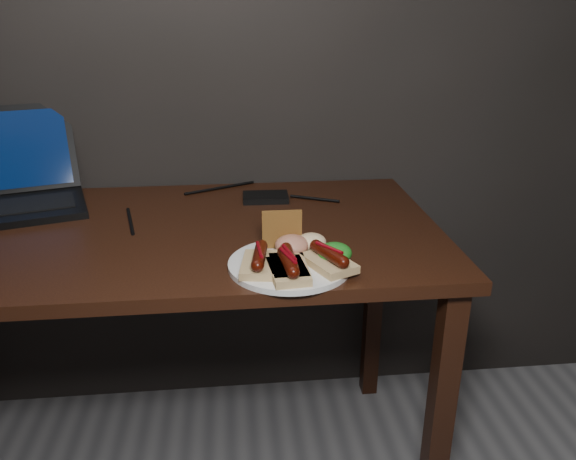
{
  "coord_description": "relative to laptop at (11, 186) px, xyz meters",
  "views": [
    {
      "loc": [
        0.2,
        0.11,
        1.25
      ],
      "look_at": [
        0.32,
        1.17,
        0.82
      ],
      "focal_mm": 35.0,
      "sensor_mm": 36.0,
      "label": 1
    }
  ],
  "objects": [
    {
      "name": "coleslaw_mound",
      "position": [
        0.74,
        -0.39,
        -0.03
      ],
      "size": [
        0.06,
        0.06,
        0.04
      ],
      "primitive_type": "ellipsoid",
      "color": "white",
      "rests_on": "plate"
    },
    {
      "name": "bread_sausage_center",
      "position": [
        0.69,
        -0.49,
        -0.03
      ],
      "size": [
        0.07,
        0.12,
        0.04
      ],
      "color": "#E1C884",
      "rests_on": "plate"
    },
    {
      "name": "crispbread",
      "position": [
        0.68,
        -0.38,
        -0.0
      ],
      "size": [
        0.08,
        0.01,
        0.08
      ],
      "primitive_type": "cube",
      "color": "#A2652C",
      "rests_on": "plate"
    },
    {
      "name": "bread_sausage_left",
      "position": [
        0.63,
        -0.47,
        -0.03
      ],
      "size": [
        0.09,
        0.12,
        0.04
      ],
      "color": "#E1C884",
      "rests_on": "plate"
    },
    {
      "name": "salad_greens",
      "position": [
        0.78,
        -0.46,
        -0.02
      ],
      "size": [
        0.07,
        0.07,
        0.04
      ],
      "primitive_type": "ellipsoid",
      "color": "#115813",
      "rests_on": "plate"
    },
    {
      "name": "laptop",
      "position": [
        0.0,
        0.0,
        0.0
      ],
      "size": [
        0.43,
        0.41,
        0.25
      ],
      "color": "black",
      "rests_on": "desk"
    },
    {
      "name": "desk_cables",
      "position": [
        0.36,
        -0.05,
        -0.05
      ],
      "size": [
        1.02,
        0.39,
        0.01
      ],
      "color": "black",
      "rests_on": "desk"
    },
    {
      "name": "bread_sausage_extra",
      "position": [
        0.68,
        -0.51,
        -0.03
      ],
      "size": [
        0.08,
        0.12,
        0.04
      ],
      "color": "#E1C884",
      "rests_on": "plate"
    },
    {
      "name": "salsa_mound",
      "position": [
        0.7,
        -0.41,
        -0.02
      ],
      "size": [
        0.07,
        0.07,
        0.04
      ],
      "primitive_type": "ellipsoid",
      "color": "#A81110",
      "rests_on": "plate"
    },
    {
      "name": "hard_drive",
      "position": [
        0.67,
        -0.02,
        -0.05
      ],
      "size": [
        0.13,
        0.09,
        0.02
      ],
      "primitive_type": "cube",
      "rotation": [
        0.0,
        0.0,
        -0.03
      ],
      "color": "black",
      "rests_on": "desk"
    },
    {
      "name": "plate",
      "position": [
        0.69,
        -0.45,
        -0.05
      ],
      "size": [
        0.31,
        0.31,
        0.01
      ],
      "primitive_type": "cylinder",
      "rotation": [
        0.0,
        0.0,
        0.26
      ],
      "color": "white",
      "rests_on": "desk"
    },
    {
      "name": "bread_sausage_right",
      "position": [
        0.77,
        -0.48,
        -0.03
      ],
      "size": [
        0.11,
        0.13,
        0.04
      ],
      "color": "#E1C884",
      "rests_on": "plate"
    },
    {
      "name": "desk",
      "position": [
        0.38,
        -0.21,
        -0.14
      ],
      "size": [
        1.4,
        0.7,
        0.75
      ],
      "color": "#33190C",
      "rests_on": "ground"
    }
  ]
}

